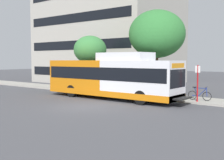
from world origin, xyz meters
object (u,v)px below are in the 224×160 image
Objects in this scene: transit_bus at (111,77)px; street_tree_near_stop at (157,34)px; street_tree_mid_block at (90,50)px; bicycle_parked at (200,95)px; bus_stop_sign_pole at (198,80)px.

transit_bus is 5.62m from street_tree_near_stop.
transit_bus is 1.71× the size of street_tree_near_stop.
street_tree_mid_block is (3.71, 5.62, 2.40)m from transit_bus.
transit_bus is 2.27× the size of street_tree_mid_block.
transit_bus is at bearing -123.41° from street_tree_mid_block.
bus_stop_sign_pole is at bearing -171.09° from bicycle_parked.
bicycle_parked is 6.53m from street_tree_near_stop.
transit_bus is 6.96× the size of bicycle_parked.
bicycle_parked is at bearing 8.91° from bus_stop_sign_pole.
transit_bus is 4.71× the size of bus_stop_sign_pole.
street_tree_mid_block is (1.86, 11.97, 2.46)m from bus_stop_sign_pole.
bus_stop_sign_pole is at bearing -114.73° from street_tree_near_stop.
bus_stop_sign_pole is at bearing -98.84° from street_tree_mid_block.
street_tree_mid_block reaches higher than transit_bus.
transit_bus reaches higher than bicycle_parked.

